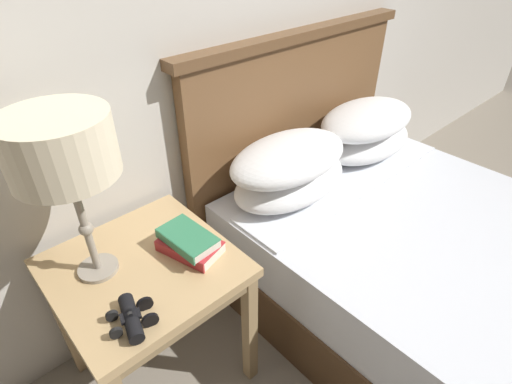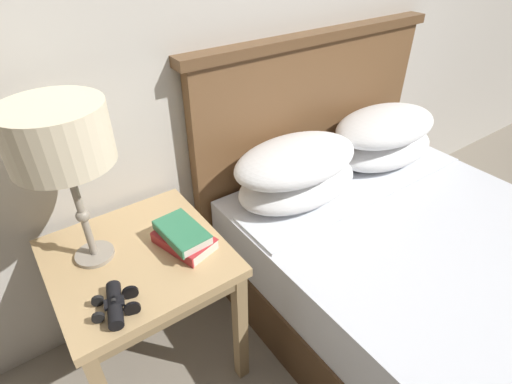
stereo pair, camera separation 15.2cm
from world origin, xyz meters
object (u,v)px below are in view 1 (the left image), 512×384
object	(u,v)px
nightstand	(146,281)
table_lamp	(61,150)
book_on_nightstand	(190,247)
book_stacked_on_top	(187,238)
bed	(431,266)
binoculars_pair	(132,318)

from	to	relation	value
nightstand	table_lamp	xyz separation A→B (m)	(-0.12, 0.07, 0.54)
book_on_nightstand	book_stacked_on_top	size ratio (longest dim) A/B	1.11
nightstand	bed	size ratio (longest dim) A/B	0.32
table_lamp	binoculars_pair	bearing A→B (deg)	-93.97
book_on_nightstand	binoculars_pair	bearing A→B (deg)	-155.32
nightstand	bed	distance (m)	1.22
book_stacked_on_top	binoculars_pair	bearing A→B (deg)	-154.42
nightstand	binoculars_pair	world-z (taller)	binoculars_pair
nightstand	book_on_nightstand	size ratio (longest dim) A/B	2.60
table_lamp	book_on_nightstand	distance (m)	0.53
table_lamp	book_stacked_on_top	world-z (taller)	table_lamp
bed	book_on_nightstand	world-z (taller)	bed
book_stacked_on_top	table_lamp	bearing A→B (deg)	155.08
nightstand	book_stacked_on_top	distance (m)	0.22
book_on_nightstand	table_lamp	bearing A→B (deg)	154.61
book_stacked_on_top	nightstand	bearing A→B (deg)	161.39
bed	table_lamp	distance (m)	1.54
bed	table_lamp	bearing A→B (deg)	151.44
bed	book_on_nightstand	size ratio (longest dim) A/B	8.21
bed	book_stacked_on_top	size ratio (longest dim) A/B	9.11
book_stacked_on_top	binoculars_pair	distance (m)	0.33
bed	table_lamp	size ratio (longest dim) A/B	3.57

